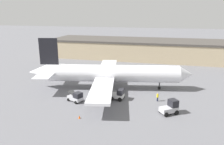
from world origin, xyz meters
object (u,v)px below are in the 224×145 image
object	(u,v)px
belt_loader_truck	(76,97)
safety_cone_near	(79,117)
baggage_tug	(170,107)
airplane	(108,74)
pushback_tug	(118,95)
ground_crew_worker	(158,97)

from	to	relation	value
belt_loader_truck	safety_cone_near	bearing A→B (deg)	-37.62
baggage_tug	belt_loader_truck	world-z (taller)	baggage_tug
airplane	pushback_tug	distance (m)	7.39
baggage_tug	safety_cone_near	bearing A→B (deg)	164.90
airplane	baggage_tug	bearing A→B (deg)	-46.47
ground_crew_worker	pushback_tug	distance (m)	7.87
ground_crew_worker	pushback_tug	size ratio (longest dim) A/B	0.63
airplane	ground_crew_worker	distance (m)	12.82
baggage_tug	safety_cone_near	distance (m)	15.81
airplane	safety_cone_near	distance (m)	15.85
baggage_tug	pushback_tug	distance (m)	10.98
airplane	safety_cone_near	bearing A→B (deg)	-104.11
baggage_tug	safety_cone_near	xyz separation A→B (m)	(-14.77, -5.58, -0.87)
airplane	baggage_tug	distance (m)	17.29
ground_crew_worker	airplane	bearing A→B (deg)	15.56
airplane	belt_loader_truck	xyz separation A→B (m)	(-4.20, -8.95, -2.62)
airplane	ground_crew_worker	bearing A→B (deg)	-33.80
baggage_tug	safety_cone_near	world-z (taller)	baggage_tug
pushback_tug	safety_cone_near	distance (m)	10.72
safety_cone_near	ground_crew_worker	bearing A→B (deg)	40.68
ground_crew_worker	safety_cone_near	world-z (taller)	ground_crew_worker
belt_loader_truck	safety_cone_near	distance (m)	7.39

